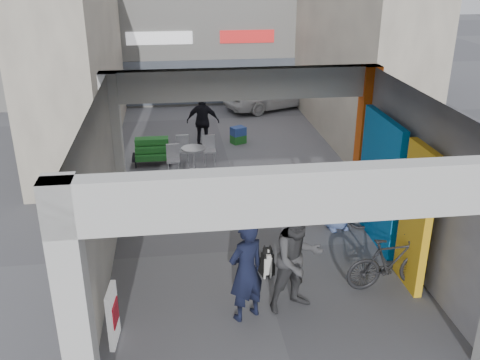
{
  "coord_description": "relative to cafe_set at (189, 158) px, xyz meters",
  "views": [
    {
      "loc": [
        -1.63,
        -9.86,
        5.87
      ],
      "look_at": [
        -0.21,
        1.0,
        1.23
      ],
      "focal_mm": 40.0,
      "sensor_mm": 36.0,
      "label": 1
    }
  ],
  "objects": [
    {
      "name": "ground",
      "position": [
        1.2,
        -4.96,
        -0.31
      ],
      "size": [
        90.0,
        90.0,
        0.0
      ],
      "primitive_type": "plane",
      "color": "#58585D",
      "rests_on": "ground"
    },
    {
      "name": "arcade_canopy",
      "position": [
        1.74,
        -5.78,
        1.99
      ],
      "size": [
        6.4,
        6.45,
        6.4
      ],
      "color": "#B8B8B4",
      "rests_on": "ground"
    },
    {
      "name": "far_building",
      "position": [
        1.2,
        9.03,
        3.68
      ],
      "size": [
        18.0,
        4.08,
        8.0
      ],
      "color": "silver",
      "rests_on": "ground"
    },
    {
      "name": "plaza_bldg_left",
      "position": [
        -3.3,
        2.54,
        2.19
      ],
      "size": [
        2.0,
        9.0,
        5.0
      ],
      "primitive_type": "cube",
      "color": "beige",
      "rests_on": "ground"
    },
    {
      "name": "plaza_bldg_right",
      "position": [
        5.7,
        2.54,
        2.19
      ],
      "size": [
        2.0,
        9.0,
        5.0
      ],
      "primitive_type": "cube",
      "color": "beige",
      "rests_on": "ground"
    },
    {
      "name": "bollard_left",
      "position": [
        -0.38,
        -2.57,
        0.14
      ],
      "size": [
        0.09,
        0.09,
        0.91
      ],
      "primitive_type": "cylinder",
      "color": "gray",
      "rests_on": "ground"
    },
    {
      "name": "bollard_center",
      "position": [
        1.08,
        -2.46,
        0.12
      ],
      "size": [
        0.09,
        0.09,
        0.86
      ],
      "primitive_type": "cylinder",
      "color": "gray",
      "rests_on": "ground"
    },
    {
      "name": "bollard_right",
      "position": [
        2.95,
        -2.52,
        0.16
      ],
      "size": [
        0.09,
        0.09,
        0.94
      ],
      "primitive_type": "cylinder",
      "color": "gray",
      "rests_on": "ground"
    },
    {
      "name": "advert_board_near",
      "position": [
        -1.54,
        -7.55,
        0.19
      ],
      "size": [
        0.15,
        0.56,
        1.0
      ],
      "rotation": [
        0.0,
        0.0,
        -0.1
      ],
      "color": "silver",
      "rests_on": "ground"
    },
    {
      "name": "advert_board_far",
      "position": [
        -1.54,
        -3.45,
        0.19
      ],
      "size": [
        0.21,
        0.55,
        1.0
      ],
      "rotation": [
        0.0,
        0.0,
        0.23
      ],
      "color": "silver",
      "rests_on": "ground"
    },
    {
      "name": "cafe_set",
      "position": [
        0.0,
        0.0,
        0.0
      ],
      "size": [
        1.46,
        1.18,
        0.88
      ],
      "rotation": [
        0.0,
        0.0,
        -0.36
      ],
      "color": "#B3B3B8",
      "rests_on": "ground"
    },
    {
      "name": "produce_stand",
      "position": [
        -1.09,
        0.45,
        -0.0
      ],
      "size": [
        1.19,
        0.65,
        0.78
      ],
      "rotation": [
        0.0,
        0.0,
        0.33
      ],
      "color": "black",
      "rests_on": "ground"
    },
    {
      "name": "crate_stack",
      "position": [
        1.71,
        2.07,
        -0.03
      ],
      "size": [
        0.55,
        0.5,
        0.56
      ],
      "rotation": [
        0.0,
        0.0,
        0.42
      ],
      "color": "#1B6123",
      "rests_on": "ground"
    },
    {
      "name": "border_collie",
      "position": [
        1.26,
        -5.94,
        -0.03
      ],
      "size": [
        0.26,
        0.5,
        0.7
      ],
      "rotation": [
        0.0,
        0.0,
        0.23
      ],
      "color": "black",
      "rests_on": "ground"
    },
    {
      "name": "man_with_dog",
      "position": [
        0.67,
        -7.2,
        0.63
      ],
      "size": [
        0.81,
        0.72,
        1.87
      ],
      "primitive_type": "imported",
      "rotation": [
        0.0,
        0.0,
        3.63
      ],
      "color": "black",
      "rests_on": "ground"
    },
    {
      "name": "man_back_turned",
      "position": [
        1.59,
        -7.04,
        0.69
      ],
      "size": [
        1.16,
        1.02,
        2.0
      ],
      "primitive_type": "imported",
      "rotation": [
        0.0,
        0.0,
        0.3
      ],
      "color": "#3A3A3C",
      "rests_on": "ground"
    },
    {
      "name": "man_elderly",
      "position": [
        3.22,
        -4.21,
        0.5
      ],
      "size": [
        0.88,
        0.66,
        1.63
      ],
      "primitive_type": "imported",
      "rotation": [
        0.0,
        0.0,
        0.19
      ],
      "color": "#546BA4",
      "rests_on": "ground"
    },
    {
      "name": "man_crates",
      "position": [
        0.53,
        1.74,
        0.59
      ],
      "size": [
        1.12,
        0.64,
        1.8
      ],
      "primitive_type": "imported",
      "rotation": [
        0.0,
        0.0,
        2.95
      ],
      "color": "black",
      "rests_on": "ground"
    },
    {
      "name": "bicycle_front",
      "position": [
        3.16,
        -4.12,
        0.17
      ],
      "size": [
        1.94,
        1.22,
        0.96
      ],
      "primitive_type": "imported",
      "rotation": [
        0.0,
        0.0,
        1.23
      ],
      "color": "black",
      "rests_on": "ground"
    },
    {
      "name": "bicycle_rear",
      "position": [
        3.5,
        -6.64,
        0.21
      ],
      "size": [
        1.77,
        0.61,
        1.04
      ],
      "primitive_type": "imported",
      "rotation": [
        0.0,
        0.0,
        1.64
      ],
      "color": "black",
      "rests_on": "ground"
    },
    {
      "name": "white_van",
      "position": [
        3.61,
        6.24,
        0.35
      ],
      "size": [
        4.2,
        2.93,
        1.33
      ],
      "primitive_type": "imported",
      "rotation": [
        0.0,
        0.0,
        1.96
      ],
      "color": "silver",
      "rests_on": "ground"
    }
  ]
}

